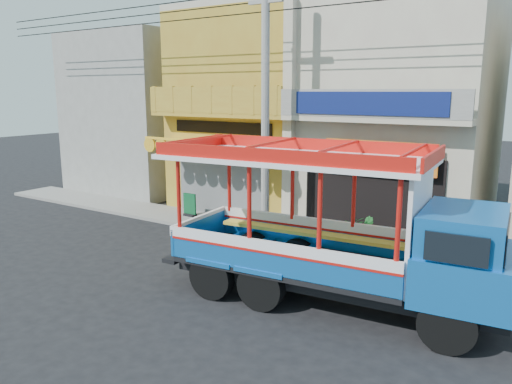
# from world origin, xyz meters

# --- Properties ---
(ground) EXTENTS (90.00, 90.00, 0.00)m
(ground) POSITION_xyz_m (0.00, 0.00, 0.00)
(ground) COLOR black
(ground) RESTS_ON ground
(sidewalk) EXTENTS (30.00, 2.00, 0.12)m
(sidewalk) POSITION_xyz_m (0.00, 4.00, 0.06)
(sidewalk) COLOR slate
(sidewalk) RESTS_ON ground
(shophouse_left) EXTENTS (6.00, 7.50, 8.24)m
(shophouse_left) POSITION_xyz_m (-4.00, 7.96, 4.11)
(shophouse_left) COLOR #A97E25
(shophouse_left) RESTS_ON ground
(shophouse_right) EXTENTS (6.00, 6.75, 8.24)m
(shophouse_right) POSITION_xyz_m (2.00, 7.96, 4.11)
(shophouse_right) COLOR #B1A391
(shophouse_right) RESTS_ON ground
(party_pilaster) EXTENTS (0.35, 0.30, 8.00)m
(party_pilaster) POSITION_xyz_m (-1.00, 4.85, 4.00)
(party_pilaster) COLOR #B1A391
(party_pilaster) RESTS_ON ground
(filler_building_left) EXTENTS (6.00, 6.00, 7.60)m
(filler_building_left) POSITION_xyz_m (-11.00, 8.00, 3.80)
(filler_building_left) COLOR gray
(filler_building_left) RESTS_ON ground
(utility_pole) EXTENTS (28.00, 0.26, 9.00)m
(utility_pole) POSITION_xyz_m (-0.85, 3.30, 5.03)
(utility_pole) COLOR gray
(utility_pole) RESTS_ON ground
(songthaew_truck) EXTENTS (8.20, 3.23, 3.74)m
(songthaew_truck) POSITION_xyz_m (3.56, -0.10, 1.80)
(songthaew_truck) COLOR black
(songthaew_truck) RESTS_ON ground
(green_sign) EXTENTS (0.58, 0.28, 0.90)m
(green_sign) POSITION_xyz_m (-4.97, 4.14, 0.50)
(green_sign) COLOR black
(green_sign) RESTS_ON sidewalk
(potted_plant_a) EXTENTS (1.06, 1.07, 0.90)m
(potted_plant_a) POSITION_xyz_m (1.66, 4.17, 0.57)
(potted_plant_a) COLOR #17521F
(potted_plant_a) RESTS_ON sidewalk
(potted_plant_b) EXTENTS (0.58, 0.63, 0.92)m
(potted_plant_b) POSITION_xyz_m (2.16, 4.25, 0.58)
(potted_plant_b) COLOR #17521F
(potted_plant_b) RESTS_ON sidewalk
(potted_plant_c) EXTENTS (0.64, 0.64, 0.93)m
(potted_plant_c) POSITION_xyz_m (4.17, 4.51, 0.58)
(potted_plant_c) COLOR #17521F
(potted_plant_c) RESTS_ON sidewalk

